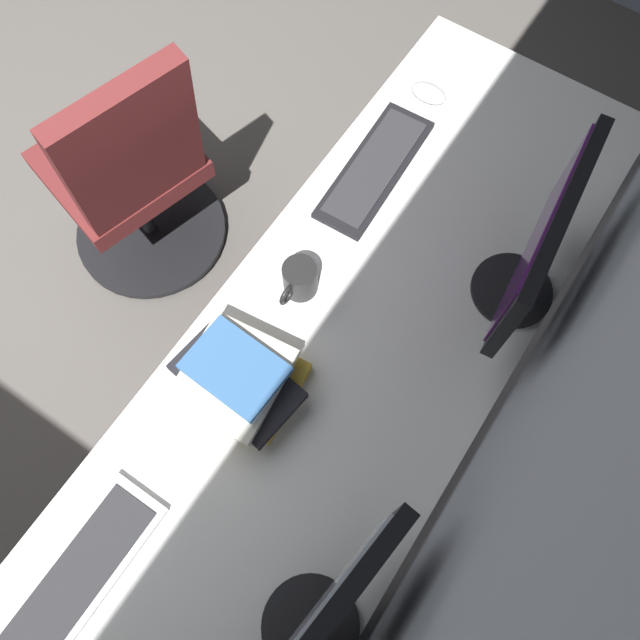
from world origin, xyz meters
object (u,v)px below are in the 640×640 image
keyboard_spare (78,578)px  keyboard_main (375,169)px  drawer_pedestal (230,579)px  office_chair (133,180)px  coffee_mug (299,279)px  monitor_secondary (307,636)px  book_stack_near (238,378)px  monitor_primary (539,246)px  mouse_main (429,93)px

keyboard_spare → keyboard_main: bearing=-178.9°
drawer_pedestal → office_chair: size_ratio=0.72×
drawer_pedestal → coffee_mug: coffee_mug is taller
monitor_secondary → book_stack_near: (-0.33, -0.42, -0.20)m
drawer_pedestal → office_chair: office_chair is taller
keyboard_spare → book_stack_near: bearing=176.8°
drawer_pedestal → book_stack_near: book_stack_near is taller
keyboard_spare → office_chair: 1.20m
drawer_pedestal → monitor_primary: size_ratio=1.49×
mouse_main → book_stack_near: book_stack_near is taller
drawer_pedestal → book_stack_near: (-0.38, -0.19, 0.43)m
monitor_primary → mouse_main: monitor_primary is taller
monitor_primary → book_stack_near: monitor_primary is taller
office_chair → monitor_secondary: bearing=58.2°
coffee_mug → office_chair: bearing=-99.0°
drawer_pedestal → monitor_primary: monitor_primary is taller
book_stack_near → office_chair: size_ratio=0.31×
keyboard_spare → coffee_mug: size_ratio=3.39×
monitor_primary → mouse_main: bearing=-130.9°
mouse_main → book_stack_near: size_ratio=0.34×
monitor_secondary → keyboard_spare: monitor_secondary is taller
keyboard_main → book_stack_near: book_stack_near is taller
book_stack_near → mouse_main: bearing=-176.6°
keyboard_spare → office_chair: office_chair is taller
drawer_pedestal → monitor_secondary: 0.67m
keyboard_spare → mouse_main: 1.49m
book_stack_near → monitor_secondary: bearing=51.5°
coffee_mug → office_chair: office_chair is taller
monitor_secondary → mouse_main: 1.40m
coffee_mug → book_stack_near: bearing=4.8°
monitor_secondary → mouse_main: bearing=-159.9°
monitor_secondary → coffee_mug: size_ratio=3.98×
monitor_secondary → office_chair: bearing=-121.8°
mouse_main → keyboard_spare: bearing=1.1°
keyboard_main → book_stack_near: size_ratio=1.41×
monitor_secondary → book_stack_near: size_ratio=1.63×
office_chair → monitor_primary: bearing=98.1°
drawer_pedestal → keyboard_spare: 0.47m
keyboard_spare → drawer_pedestal: bearing=122.7°
monitor_primary → monitor_secondary: 0.89m
keyboard_spare → monitor_secondary: bearing=113.1°
coffee_mug → keyboard_spare: bearing=-0.4°
monitor_primary → office_chair: 1.28m
keyboard_main → coffee_mug: coffee_mug is taller
mouse_main → keyboard_main: bearing=1.0°
keyboard_spare → coffee_mug: coffee_mug is taller
coffee_mug → monitor_primary: bearing=123.0°
mouse_main → coffee_mug: 0.69m
monitor_secondary → keyboard_main: bearing=-154.9°
monitor_primary → monitor_secondary: bearing=0.4°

